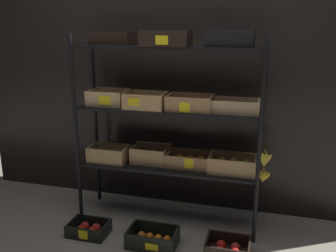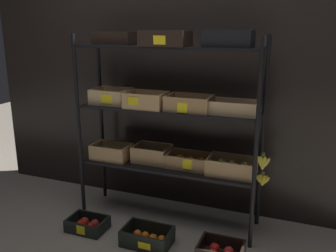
{
  "view_description": "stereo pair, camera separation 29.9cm",
  "coord_description": "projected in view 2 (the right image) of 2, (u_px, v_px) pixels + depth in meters",
  "views": [
    {
      "loc": [
        0.76,
        -2.79,
        1.62
      ],
      "look_at": [
        0.0,
        0.0,
        0.83
      ],
      "focal_mm": 39.67,
      "sensor_mm": 36.0,
      "label": 1
    },
    {
      "loc": [
        1.04,
        -2.7,
        1.62
      ],
      "look_at": [
        0.0,
        0.0,
        0.83
      ],
      "focal_mm": 39.67,
      "sensor_mm": 36.0,
      "label": 2
    }
  ],
  "objects": [
    {
      "name": "storefront_wall",
      "position": [
        184.0,
        70.0,
        3.23
      ],
      "size": [
        3.86,
        0.12,
        2.48
      ],
      "primitive_type": "cube",
      "color": "black",
      "rests_on": "ground_plane"
    },
    {
      "name": "crate_ground_tangerine",
      "position": [
        147.0,
        238.0,
        2.82
      ],
      "size": [
        0.37,
        0.25,
        0.13
      ],
      "color": "black",
      "rests_on": "ground_plane"
    },
    {
      "name": "crate_ground_apple_red",
      "position": [
        88.0,
        225.0,
        3.02
      ],
      "size": [
        0.31,
        0.23,
        0.1
      ],
      "color": "black",
      "rests_on": "ground_plane"
    },
    {
      "name": "ground_plane",
      "position": [
        168.0,
        218.0,
        3.21
      ],
      "size": [
        10.0,
        10.0,
        0.0
      ],
      "primitive_type": "plane",
      "color": "gray"
    },
    {
      "name": "display_rack",
      "position": [
        171.0,
        112.0,
        2.96
      ],
      "size": [
        1.58,
        0.39,
        1.59
      ],
      "color": "black",
      "rests_on": "ground_plane"
    }
  ]
}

